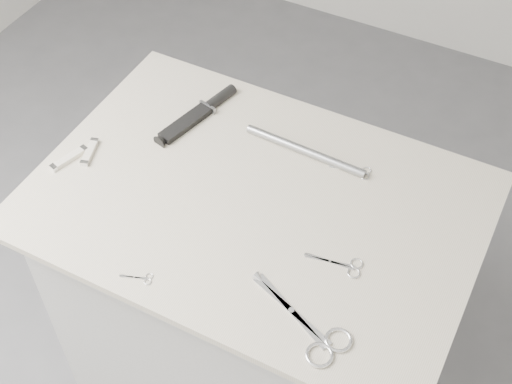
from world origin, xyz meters
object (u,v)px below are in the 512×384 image
at_px(sheathed_knife, 202,111).
at_px(pocket_knife_a, 90,152).
at_px(embroidery_scissors_a, 344,265).
at_px(embroidery_scissors_b, 357,172).
at_px(large_shears, 315,334).
at_px(metal_rail, 305,151).
at_px(plinth, 255,312).
at_px(pocket_knife_b, 69,158).
at_px(tiny_scissors, 141,278).

height_order(sheathed_knife, pocket_knife_a, sheathed_knife).
height_order(embroidery_scissors_a, embroidery_scissors_b, same).
bearing_deg(embroidery_scissors_b, pocket_knife_a, -168.68).
xyz_separation_m(large_shears, metal_rail, (-0.22, 0.43, 0.01)).
height_order(plinth, pocket_knife_a, pocket_knife_a).
height_order(large_shears, pocket_knife_b, pocket_knife_b).
relative_size(pocket_knife_b, metal_rail, 0.33).
height_order(tiny_scissors, pocket_knife_a, pocket_knife_a).
bearing_deg(pocket_knife_b, embroidery_scissors_a, -71.34).
bearing_deg(plinth, sheathed_knife, 142.52).
height_order(tiny_scissors, metal_rail, metal_rail).
xyz_separation_m(embroidery_scissors_b, metal_rail, (-0.13, -0.00, 0.01)).
distance_m(tiny_scissors, metal_rail, 0.50).
height_order(plinth, metal_rail, metal_rail).
distance_m(sheathed_knife, pocket_knife_b, 0.34).
relative_size(plinth, sheathed_knife, 3.60).
distance_m(plinth, embroidery_scissors_a, 0.54).
relative_size(large_shears, pocket_knife_b, 2.37).
xyz_separation_m(tiny_scissors, metal_rail, (0.15, 0.48, 0.01)).
relative_size(sheathed_knife, pocket_knife_b, 2.48).
distance_m(embroidery_scissors_a, pocket_knife_b, 0.69).
xyz_separation_m(plinth, pocket_knife_b, (-0.45, -0.09, 0.48)).
bearing_deg(embroidery_scissors_a, metal_rail, 120.54).
relative_size(tiny_scissors, metal_rail, 0.22).
height_order(pocket_knife_a, metal_rail, metal_rail).
distance_m(large_shears, pocket_knife_a, 0.71).
xyz_separation_m(pocket_knife_a, pocket_knife_b, (-0.03, -0.04, 0.00)).
xyz_separation_m(plinth, pocket_knife_a, (-0.42, -0.05, 0.48)).
xyz_separation_m(plinth, metal_rail, (0.04, 0.18, 0.48)).
xyz_separation_m(plinth, sheathed_knife, (-0.25, 0.19, 0.48)).
height_order(pocket_knife_b, metal_rail, metal_rail).
relative_size(embroidery_scissors_b, metal_rail, 0.32).
xyz_separation_m(plinth, embroidery_scissors_a, (0.25, -0.07, 0.47)).
height_order(large_shears, tiny_scissors, large_shears).
xyz_separation_m(large_shears, embroidery_scissors_b, (-0.09, 0.44, -0.00)).
distance_m(large_shears, embroidery_scissors_b, 0.45).
bearing_deg(pocket_knife_a, embroidery_scissors_b, -85.54).
bearing_deg(pocket_knife_b, metal_rail, -43.15).
relative_size(plinth, tiny_scissors, 13.28).
bearing_deg(tiny_scissors, pocket_knife_b, 128.85).
relative_size(sheathed_knife, metal_rail, 0.81).
xyz_separation_m(sheathed_knife, pocket_knife_a, (-0.17, -0.24, -0.00)).
xyz_separation_m(tiny_scissors, pocket_knife_b, (-0.34, 0.21, 0.01)).
relative_size(embroidery_scissors_a, pocket_knife_a, 1.40).
height_order(plinth, sheathed_knife, sheathed_knife).
bearing_deg(large_shears, pocket_knife_a, -173.58).
distance_m(large_shears, tiny_scissors, 0.37).
xyz_separation_m(large_shears, tiny_scissors, (-0.37, -0.05, -0.00)).
bearing_deg(pocket_knife_a, tiny_scissors, -146.14).
bearing_deg(metal_rail, pocket_knife_b, -150.54).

